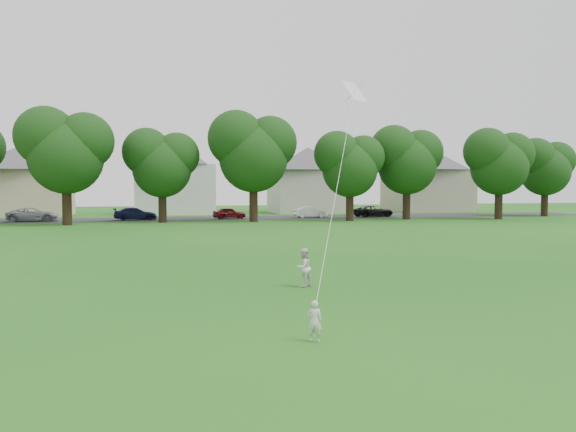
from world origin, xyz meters
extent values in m
plane|color=#165112|center=(0.00, 0.00, 0.00)|extent=(160.00, 160.00, 0.00)
cube|color=#2D2D30|center=(0.00, 42.00, 0.01)|extent=(90.00, 7.00, 0.01)
imported|color=silver|center=(0.70, -3.28, 0.43)|extent=(0.37, 0.31, 0.86)
imported|color=silver|center=(2.12, 2.83, 0.62)|extent=(0.76, 0.72, 1.23)
plane|color=white|center=(5.14, 6.48, 6.85)|extent=(1.26, 1.14, 0.82)
cylinder|color=white|center=(2.92, 1.60, 3.73)|extent=(0.01, 0.01, 12.40)
cylinder|color=black|center=(-9.35, 34.97, 1.89)|extent=(0.76, 0.76, 3.77)
cylinder|color=black|center=(-1.64, 36.73, 1.62)|extent=(0.72, 0.72, 3.24)
cylinder|color=black|center=(6.38, 35.80, 1.94)|extent=(0.77, 0.77, 3.88)
cylinder|color=black|center=(15.32, 35.05, 1.61)|extent=(0.72, 0.72, 3.22)
cylinder|color=black|center=(21.54, 36.12, 1.77)|extent=(0.74, 0.74, 3.53)
cylinder|color=black|center=(30.44, 34.28, 1.72)|extent=(0.73, 0.73, 3.44)
cylinder|color=black|center=(38.46, 37.87, 1.62)|extent=(0.72, 0.72, 3.25)
imported|color=gray|center=(-13.15, 41.00, 0.63)|extent=(4.66, 2.56, 1.24)
imported|color=#121438|center=(-4.10, 41.00, 0.59)|extent=(4.15, 1.98, 1.17)
imported|color=maroon|center=(4.89, 41.00, 0.56)|extent=(3.37, 1.67, 1.10)
imported|color=silver|center=(13.23, 41.00, 0.57)|extent=(3.42, 1.23, 1.12)
imported|color=black|center=(20.15, 41.00, 0.59)|extent=(4.38, 2.44, 1.16)
cube|color=beige|center=(-16.00, 52.00, 2.50)|extent=(9.47, 6.85, 5.00)
pyramid|color=#4E4C51|center=(-16.00, 52.00, 7.74)|extent=(13.66, 13.66, 2.75)
cube|color=white|center=(0.00, 52.00, 2.85)|extent=(8.83, 6.80, 5.69)
pyramid|color=#4E4C51|center=(0.00, 52.00, 8.82)|extent=(12.73, 12.73, 3.13)
cube|color=beige|center=(16.00, 52.00, 2.58)|extent=(8.64, 7.61, 5.15)
pyramid|color=#4E4C51|center=(16.00, 52.00, 7.99)|extent=(12.47, 12.47, 2.83)
cube|color=#A49D88|center=(32.00, 52.00, 2.65)|extent=(9.79, 7.61, 5.30)
pyramid|color=#4E4C51|center=(32.00, 52.00, 8.22)|extent=(14.12, 14.12, 2.92)
camera|label=1|loc=(-2.49, -14.16, 3.17)|focal=35.00mm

